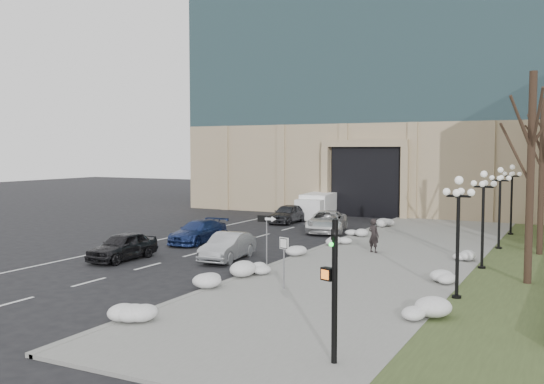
{
  "coord_description": "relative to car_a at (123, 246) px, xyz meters",
  "views": [
    {
      "loc": [
        12.41,
        -17.45,
        5.75
      ],
      "look_at": [
        -2.24,
        11.12,
        3.5
      ],
      "focal_mm": 40.0,
      "sensor_mm": 36.0,
      "label": 1
    }
  ],
  "objects": [
    {
      "name": "snow_clump_g",
      "position": [
        8.32,
        18.7,
        -0.42
      ],
      "size": [
        1.1,
        1.6,
        0.36
      ],
      "primitive_type": "ellipsoid",
      "color": "white",
      "rests_on": "sidewalk"
    },
    {
      "name": "snow_clump_h",
      "position": [
        16.59,
        -4.36,
        -0.42
      ],
      "size": [
        1.1,
        1.6,
        0.36
      ],
      "primitive_type": "ellipsoid",
      "color": "white",
      "rests_on": "sidewalk"
    },
    {
      "name": "box_truck",
      "position": [
        1.4,
        22.95,
        0.26
      ],
      "size": [
        2.92,
        6.63,
        2.04
      ],
      "rotation": [
        0.0,
        0.0,
        0.12
      ],
      "color": "white",
      "rests_on": "ground"
    },
    {
      "name": "ground",
      "position": [
        8.77,
        -6.78,
        -0.72
      ],
      "size": [
        160.0,
        160.0,
        0.0
      ],
      "primitive_type": "plane",
      "color": "black",
      "rests_on": "ground"
    },
    {
      "name": "car_c",
      "position": [
        0.23,
        6.64,
        -0.04
      ],
      "size": [
        2.01,
        4.78,
        1.38
      ],
      "primitive_type": "imported",
      "rotation": [
        0.0,
        0.0,
        0.02
      ],
      "color": "navy",
      "rests_on": "ground"
    },
    {
      "name": "car_d",
      "position": [
        5.46,
        14.8,
        0.02
      ],
      "size": [
        3.75,
        5.79,
        1.48
      ],
      "primitive_type": "imported",
      "rotation": [
        0.0,
        0.0,
        0.26
      ],
      "color": "white",
      "rests_on": "ground"
    },
    {
      "name": "snow_clump_j",
      "position": [
        16.15,
        7.63,
        -0.42
      ],
      "size": [
        1.1,
        1.6,
        0.36
      ],
      "primitive_type": "ellipsoid",
      "color": "white",
      "rests_on": "sidewalk"
    },
    {
      "name": "tree_mid",
      "position": [
        19.27,
        11.22,
        4.78
      ],
      "size": [
        3.2,
        3.2,
        8.5
      ],
      "color": "black",
      "rests_on": "ground"
    },
    {
      "name": "snow_clump_d",
      "position": [
        8.05,
        4.96,
        -0.42
      ],
      "size": [
        1.1,
        1.6,
        0.36
      ],
      "primitive_type": "ellipsoid",
      "color": "white",
      "rests_on": "sidewalk"
    },
    {
      "name": "grass_strip",
      "position": [
        18.77,
        7.22,
        -0.67
      ],
      "size": [
        4.0,
        40.0,
        0.1
      ],
      "primitive_type": "cube",
      "color": "#3A4824",
      "rests_on": "ground"
    },
    {
      "name": "tree_near",
      "position": [
        19.27,
        3.22,
        5.1
      ],
      "size": [
        3.2,
        3.2,
        9.0
      ],
      "color": "black",
      "rests_on": "ground"
    },
    {
      "name": "lamppost_b",
      "position": [
        17.07,
        5.72,
        2.35
      ],
      "size": [
        1.18,
        1.18,
        4.76
      ],
      "color": "black",
      "rests_on": "ground"
    },
    {
      "name": "traffic_signal",
      "position": [
        15.47,
        -9.56,
        1.23
      ],
      "size": [
        0.67,
        0.88,
        3.94
      ],
      "rotation": [
        0.0,
        0.0,
        -0.34
      ],
      "color": "black",
      "rests_on": "ground"
    },
    {
      "name": "sidewalk",
      "position": [
        12.27,
        7.22,
        -0.66
      ],
      "size": [
        9.0,
        40.0,
        0.12
      ],
      "primitive_type": "cube",
      "color": "gray",
      "rests_on": "ground"
    },
    {
      "name": "snow_clump_b",
      "position": [
        7.88,
        -3.89,
        -0.42
      ],
      "size": [
        1.1,
        1.6,
        0.36
      ],
      "primitive_type": "ellipsoid",
      "color": "white",
      "rests_on": "sidewalk"
    },
    {
      "name": "snow_clump_c",
      "position": [
        8.17,
        -0.26,
        -0.42
      ],
      "size": [
        1.1,
        1.6,
        0.36
      ],
      "primitive_type": "ellipsoid",
      "color": "white",
      "rests_on": "sidewalk"
    },
    {
      "name": "office_tower",
      "position": [
        6.77,
        36.8,
        17.77
      ],
      "size": [
        40.0,
        24.7,
        36.0
      ],
      "color": "tan",
      "rests_on": "ground"
    },
    {
      "name": "car_b",
      "position": [
        4.9,
        2.47,
        -0.01
      ],
      "size": [
        2.01,
        4.47,
        1.42
      ],
      "primitive_type": "imported",
      "rotation": [
        0.0,
        0.0,
        0.12
      ],
      "color": "#A1A4A8",
      "rests_on": "ground"
    },
    {
      "name": "lamppost_a",
      "position": [
        17.07,
        -0.78,
        2.35
      ],
      "size": [
        1.18,
        1.18,
        4.76
      ],
      "color": "black",
      "rests_on": "ground"
    },
    {
      "name": "lamppost_d",
      "position": [
        17.07,
        18.72,
        2.35
      ],
      "size": [
        1.18,
        1.18,
        4.76
      ],
      "color": "black",
      "rests_on": "ground"
    },
    {
      "name": "snow_clump_a",
      "position": [
        8.21,
        -9.18,
        -0.42
      ],
      "size": [
        1.1,
        1.6,
        0.36
      ],
      "primitive_type": "ellipsoid",
      "color": "white",
      "rests_on": "sidewalk"
    },
    {
      "name": "pedestrian",
      "position": [
        11.14,
        7.57,
        0.33
      ],
      "size": [
        0.8,
        0.68,
        1.86
      ],
      "primitive_type": "imported",
      "rotation": [
        0.0,
        0.0,
        2.74
      ],
      "color": "black",
      "rests_on": "sidewalk"
    },
    {
      "name": "snow_clump_e",
      "position": [
        8.47,
        9.31,
        -0.42
      ],
      "size": [
        1.1,
        1.6,
        0.36
      ],
      "primitive_type": "ellipsoid",
      "color": "white",
      "rests_on": "sidewalk"
    },
    {
      "name": "curb",
      "position": [
        7.77,
        7.22,
        -0.65
      ],
      "size": [
        0.3,
        40.0,
        0.14
      ],
      "primitive_type": "cube",
      "color": "gray",
      "rests_on": "ground"
    },
    {
      "name": "snow_clump_k",
      "position": [
        7.82,
        -0.69,
        -0.42
      ],
      "size": [
        1.1,
        1.6,
        0.36
      ],
      "primitive_type": "ellipsoid",
      "color": "white",
      "rests_on": "sidewalk"
    },
    {
      "name": "one_way_sign",
      "position": [
        8.03,
        1.16,
        1.43
      ],
      "size": [
        0.98,
        0.27,
        2.62
      ],
      "rotation": [
        0.0,
        0.0,
        0.08
      ],
      "color": "slate",
      "rests_on": "ground"
    },
    {
      "name": "keep_sign",
      "position": [
        10.57,
        -2.49,
        0.9
      ],
      "size": [
        0.46,
        0.18,
        2.21
      ],
      "rotation": [
        0.0,
        0.0,
        -0.31
      ],
      "color": "slate",
      "rests_on": "ground"
    },
    {
      "name": "car_e",
      "position": [
        0.74,
        18.32,
        0.02
      ],
      "size": [
        1.79,
        4.37,
        1.48
      ],
      "primitive_type": "imported",
      "rotation": [
        0.0,
        0.0,
        0.01
      ],
      "color": "#303035",
      "rests_on": "ground"
    },
    {
      "name": "snow_clump_i",
      "position": [
        16.16,
        1.69,
        -0.42
      ],
      "size": [
        1.1,
        1.6,
        0.36
      ],
      "primitive_type": "ellipsoid",
      "color": "white",
      "rests_on": "sidewalk"
    },
    {
      "name": "snow_clump_f",
      "position": [
        8.19,
        13.46,
        -0.42
      ],
      "size": [
        1.1,
        1.6,
        0.36
      ],
      "primitive_type": "ellipsoid",
      "color": "white",
      "rests_on": "sidewalk"
    },
    {
      "name": "car_a",
      "position": [
        0.0,
        0.0,
        0.0
      ],
      "size": [
        1.72,
        4.26,
        1.45
      ],
      "primitive_type": "imported",
      "rotation": [
        0.0,
        0.0,
        0.0
      ],
      "color": "black",
      "rests_on": "ground"
    },
    {
      "name": "lamppost_c",
      "position": [
        17.07,
        12.22,
        2.35
      ],
      "size": [
        1.18,
        1.18,
        4.76
      ],
      "color": "black",
      "rests_on": "ground"
    }
  ]
}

